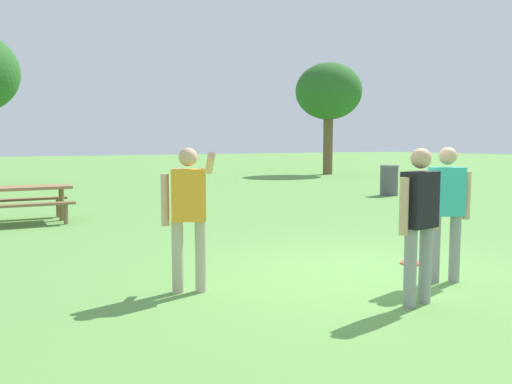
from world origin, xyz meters
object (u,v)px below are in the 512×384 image
(person_catcher, at_px, (446,205))
(tree_far_right, at_px, (329,92))
(picnic_table_near, at_px, (28,196))
(person_bystander, at_px, (419,216))
(person_thrower, at_px, (189,208))
(trash_can_beside_table, at_px, (389,180))
(frisbee, at_px, (411,263))

(person_catcher, height_order, tree_far_right, tree_far_right)
(person_catcher, xyz_separation_m, picnic_table_near, (-3.67, 7.69, -0.38))
(picnic_table_near, bearing_deg, person_bystander, -71.70)
(person_thrower, relative_size, trash_can_beside_table, 1.71)
(person_thrower, relative_size, frisbee, 5.55)
(person_bystander, xyz_separation_m, trash_can_beside_table, (7.93, 8.41, -0.46))
(person_bystander, bearing_deg, tree_far_right, 54.01)
(person_catcher, bearing_deg, picnic_table_near, 115.52)
(frisbee, distance_m, tree_far_right, 20.75)
(tree_far_right, bearing_deg, person_catcher, -124.60)
(frisbee, distance_m, trash_can_beside_table, 9.65)
(person_bystander, relative_size, frisbee, 5.55)
(person_catcher, xyz_separation_m, frisbee, (0.39, 0.88, -0.93))
(frisbee, xyz_separation_m, tree_far_right, (11.68, 16.62, 4.20))
(person_catcher, distance_m, trash_can_beside_table, 10.57)
(person_thrower, bearing_deg, tree_far_right, 47.57)
(person_catcher, distance_m, person_bystander, 1.08)
(person_bystander, bearing_deg, trash_can_beside_table, 46.66)
(person_catcher, xyz_separation_m, tree_far_right, (12.07, 17.50, 3.27))
(frisbee, xyz_separation_m, trash_can_beside_table, (6.57, 7.06, 0.47))
(person_thrower, height_order, picnic_table_near, person_thrower)
(person_catcher, relative_size, person_bystander, 1.00)
(person_catcher, height_order, picnic_table_near, person_catcher)
(person_thrower, height_order, tree_far_right, tree_far_right)
(trash_can_beside_table, xyz_separation_m, tree_far_right, (5.12, 9.56, 3.73))
(frisbee, bearing_deg, person_catcher, -113.91)
(person_thrower, bearing_deg, trash_can_beside_table, 34.56)
(person_thrower, distance_m, tree_far_right, 22.33)
(person_catcher, relative_size, tree_far_right, 0.29)
(person_catcher, xyz_separation_m, trash_can_beside_table, (6.96, 7.94, -0.46))
(picnic_table_near, distance_m, tree_far_right, 18.91)
(person_catcher, distance_m, frisbee, 1.34)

